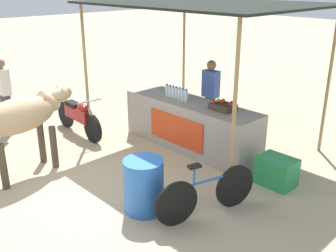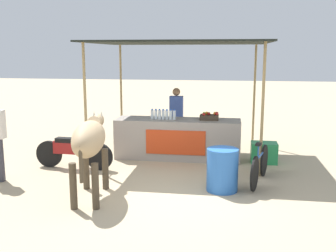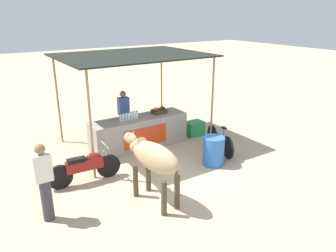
# 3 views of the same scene
# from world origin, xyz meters

# --- Properties ---
(ground_plane) EXTENTS (60.00, 60.00, 0.00)m
(ground_plane) POSITION_xyz_m (0.00, 0.00, 0.00)
(ground_plane) COLOR tan
(stall_counter) EXTENTS (3.00, 0.82, 0.96)m
(stall_counter) POSITION_xyz_m (0.00, 2.20, 0.48)
(stall_counter) COLOR #9E9389
(stall_counter) RESTS_ON ground
(stall_awning) EXTENTS (4.20, 3.20, 2.80)m
(stall_awning) POSITION_xyz_m (0.00, 2.50, 2.69)
(stall_awning) COLOR black
(stall_awning) RESTS_ON ground
(water_bottle_row) EXTENTS (0.61, 0.07, 0.25)m
(water_bottle_row) POSITION_xyz_m (-0.35, 2.15, 1.07)
(water_bottle_row) COLOR silver
(water_bottle_row) RESTS_ON stall_counter
(fruit_crate) EXTENTS (0.44, 0.32, 0.18)m
(fruit_crate) POSITION_xyz_m (0.76, 2.26, 1.03)
(fruit_crate) COLOR #3F3326
(fruit_crate) RESTS_ON stall_counter
(vendor_behind_counter) EXTENTS (0.34, 0.22, 1.65)m
(vendor_behind_counter) POSITION_xyz_m (-0.14, 2.95, 0.85)
(vendor_behind_counter) COLOR #383842
(vendor_behind_counter) RESTS_ON ground
(cooler_box) EXTENTS (0.60, 0.44, 0.48)m
(cooler_box) POSITION_xyz_m (2.05, 2.10, 0.24)
(cooler_box) COLOR #268C4C
(cooler_box) RESTS_ON ground
(water_barrel) EXTENTS (0.58, 0.58, 0.80)m
(water_barrel) POSITION_xyz_m (1.12, 0.03, 0.40)
(water_barrel) COLOR blue
(water_barrel) RESTS_ON ground
(cow) EXTENTS (0.72, 1.85, 1.44)m
(cow) POSITION_xyz_m (-1.17, -0.67, 1.03)
(cow) COLOR tan
(cow) RESTS_ON ground
(motorcycle_parked) EXTENTS (1.80, 0.55, 0.90)m
(motorcycle_parked) POSITION_xyz_m (-2.14, 0.95, 0.43)
(motorcycle_parked) COLOR black
(motorcycle_parked) RESTS_ON ground
(bicycle_leaning) EXTENTS (0.46, 1.62, 0.85)m
(bicycle_leaning) POSITION_xyz_m (1.84, 0.59, 0.35)
(bicycle_leaning) COLOR black
(bicycle_leaning) RESTS_ON ground
(passerby_on_street) EXTENTS (0.34, 0.22, 1.65)m
(passerby_on_street) POSITION_xyz_m (-3.31, -0.11, 0.85)
(passerby_on_street) COLOR #383842
(passerby_on_street) RESTS_ON ground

